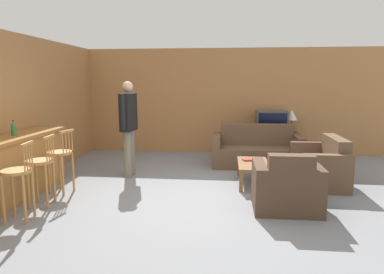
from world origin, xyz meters
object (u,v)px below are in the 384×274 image
Objects in this scene: loveseat_right at (321,166)px; tv at (271,121)px; tv_unit at (271,144)px; table_lamp at (292,116)px; bottle at (13,128)px; book_on_table at (247,160)px; coffee_table at (253,166)px; couch_far at (257,151)px; armchair_near at (287,188)px; bar_chair_far at (61,158)px; bar_chair_near at (18,178)px; bar_chair_mid at (41,167)px; person_by_window at (129,123)px.

tv is at bearing 105.99° from loveseat_right.
table_lamp is at bearing 0.00° from tv_unit.
book_on_table is (3.63, 1.21, -0.69)m from bottle.
coffee_table is at bearing -57.02° from book_on_table.
couch_far is 2.05× the size of armchair_near.
bar_chair_far is 4.83m from tv.
table_lamp is at bearing 35.04° from bottle.
table_lamp is at bearing 45.32° from bar_chair_near.
book_on_table is at bearing 109.09° from armchair_near.
bar_chair_mid is at bearing -153.12° from book_on_table.
person_by_window is at bearing -156.43° from couch_far.
tv reaches higher than armchair_near.
tv_unit is (3.71, 3.68, -0.27)m from bar_chair_mid.
table_lamp reaches higher than tv.
person_by_window is (1.42, 1.33, -0.07)m from bottle.
armchair_near is at bearing -93.40° from tv_unit.
tv_unit is (3.71, 3.08, -0.27)m from bar_chair_far.
armchair_near is 3.50m from tv_unit.
bar_chair_mid is 0.84× the size of tv_unit.
bottle is at bearing 123.93° from bar_chair_near.
loveseat_right is at bearing -1.95° from person_by_window.
bar_chair_far is 5.70× the size of book_on_table.
bar_chair_near is 4.81m from loveseat_right.
person_by_window reaches higher than tv.
bar_chair_near is 1.02× the size of coffee_table.
tv_unit is at bearing 37.85° from bottle.
armchair_near is at bearing 11.75° from bar_chair_near.
table_lamp reaches higher than armchair_near.
book_on_table is at bearing -179.85° from loveseat_right.
tv is (3.71, 3.67, 0.28)m from bar_chair_mid.
book_on_table is at bearing -118.16° from table_lamp.
bar_chair_far is (-0.00, 0.60, 0.00)m from bar_chair_mid.
armchair_near is at bearing -28.94° from person_by_window.
tv_unit is (3.71, 4.23, -0.27)m from bar_chair_near.
tv_unit is 5.51m from bottle.
book_on_table is (3.04, 2.09, -0.18)m from bar_chair_near.
bar_chair_near reaches higher than loveseat_right.
table_lamp is (0.47, 0.00, 0.14)m from tv.
armchair_near is 0.70× the size of loveseat_right.
couch_far is at bearing 33.00° from bar_chair_far.
couch_far is 1.43× the size of loveseat_right.
bar_chair_far is at bearing -140.35° from tv_unit.
coffee_table is 2.41m from tv.
bar_chair_near is 3.69m from coffee_table.
armchair_near is at bearing -120.97° from loveseat_right.
table_lamp is at bearing 61.84° from book_on_table.
bar_chair_far is 3.18m from book_on_table.
bar_chair_near is 5.63m from tv_unit.
bar_chair_near is 0.58× the size of person_by_window.
armchair_near reaches higher than tv_unit.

